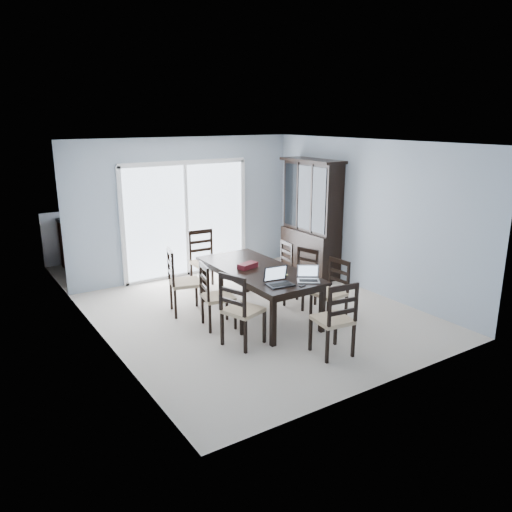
# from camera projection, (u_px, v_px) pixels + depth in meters

# --- Properties ---
(floor) EXTENTS (5.00, 5.00, 0.00)m
(floor) POSITION_uv_depth(u_px,v_px,m) (258.00, 315.00, 7.69)
(floor) COLOR beige
(floor) RESTS_ON ground
(ceiling) EXTENTS (5.00, 5.00, 0.00)m
(ceiling) POSITION_uv_depth(u_px,v_px,m) (258.00, 143.00, 6.99)
(ceiling) COLOR white
(ceiling) RESTS_ON back_wall
(back_wall) EXTENTS (4.50, 0.02, 2.60)m
(back_wall) POSITION_uv_depth(u_px,v_px,m) (185.00, 208.00, 9.36)
(back_wall) COLOR #96A4B3
(back_wall) RESTS_ON floor
(wall_left) EXTENTS (0.02, 5.00, 2.60)m
(wall_left) POSITION_uv_depth(u_px,v_px,m) (106.00, 255.00, 6.16)
(wall_left) COLOR #96A4B3
(wall_left) RESTS_ON floor
(wall_right) EXTENTS (0.02, 5.00, 2.60)m
(wall_right) POSITION_uv_depth(u_px,v_px,m) (368.00, 217.00, 8.52)
(wall_right) COLOR #96A4B3
(wall_right) RESTS_ON floor
(balcony) EXTENTS (4.50, 2.00, 0.10)m
(balcony) POSITION_uv_depth(u_px,v_px,m) (167.00, 264.00, 10.53)
(balcony) COLOR gray
(balcony) RESTS_ON ground
(railing) EXTENTS (4.50, 0.06, 1.10)m
(railing) POSITION_uv_depth(u_px,v_px,m) (148.00, 228.00, 11.17)
(railing) COLOR #99999E
(railing) RESTS_ON balcony
(dining_table) EXTENTS (1.00, 2.20, 0.75)m
(dining_table) POSITION_uv_depth(u_px,v_px,m) (258.00, 273.00, 7.51)
(dining_table) COLOR black
(dining_table) RESTS_ON floor
(china_hutch) EXTENTS (0.50, 1.38, 2.20)m
(china_hutch) POSITION_uv_depth(u_px,v_px,m) (311.00, 219.00, 9.47)
(china_hutch) COLOR black
(china_hutch) RESTS_ON floor
(sliding_door) EXTENTS (2.52, 0.05, 2.18)m
(sliding_door) POSITION_uv_depth(u_px,v_px,m) (186.00, 219.00, 9.39)
(sliding_door) COLOR silver
(sliding_door) RESTS_ON floor
(chair_left_near) EXTENTS (0.57, 0.57, 1.18)m
(chair_left_near) POSITION_uv_depth(u_px,v_px,m) (238.00, 302.00, 6.48)
(chair_left_near) COLOR black
(chair_left_near) RESTS_ON floor
(chair_left_mid) EXTENTS (0.50, 0.49, 1.11)m
(chair_left_mid) POSITION_uv_depth(u_px,v_px,m) (212.00, 289.00, 7.09)
(chair_left_mid) COLOR black
(chair_left_mid) RESTS_ON floor
(chair_left_far) EXTENTS (0.56, 0.55, 1.19)m
(chair_left_far) POSITION_uv_depth(u_px,v_px,m) (179.00, 274.00, 7.60)
(chair_left_far) COLOR black
(chair_left_far) RESTS_ON floor
(chair_right_near) EXTENTS (0.45, 0.44, 1.08)m
(chair_right_near) POSITION_uv_depth(u_px,v_px,m) (334.00, 284.00, 7.35)
(chair_right_near) COLOR black
(chair_right_near) RESTS_ON floor
(chair_right_mid) EXTENTS (0.51, 0.50, 1.05)m
(chair_right_mid) POSITION_uv_depth(u_px,v_px,m) (304.00, 271.00, 8.01)
(chair_right_mid) COLOR black
(chair_right_mid) RESTS_ON floor
(chair_right_far) EXTENTS (0.43, 0.42, 1.02)m
(chair_right_far) POSITION_uv_depth(u_px,v_px,m) (282.00, 262.00, 8.60)
(chair_right_far) COLOR black
(chair_right_far) RESTS_ON floor
(chair_end_near) EXTENTS (0.48, 0.50, 1.15)m
(chair_end_near) POSITION_uv_depth(u_px,v_px,m) (337.00, 312.00, 6.19)
(chair_end_near) COLOR black
(chair_end_near) RESTS_ON floor
(chair_end_far) EXTENTS (0.48, 0.49, 1.20)m
(chair_end_far) POSITION_uv_depth(u_px,v_px,m) (204.00, 254.00, 8.73)
(chair_end_far) COLOR black
(chair_end_far) RESTS_ON floor
(laptop_dark) EXTENTS (0.38, 0.29, 0.24)m
(laptop_dark) POSITION_uv_depth(u_px,v_px,m) (280.00, 281.00, 6.72)
(laptop_dark) COLOR black
(laptop_dark) RESTS_ON dining_table
(laptop_silver) EXTENTS (0.37, 0.35, 0.21)m
(laptop_silver) POSITION_uv_depth(u_px,v_px,m) (308.00, 278.00, 6.89)
(laptop_silver) COLOR silver
(laptop_silver) RESTS_ON dining_table
(book_stack) EXTENTS (0.31, 0.26, 0.04)m
(book_stack) POSITION_uv_depth(u_px,v_px,m) (277.00, 275.00, 7.11)
(book_stack) COLOR maroon
(book_stack) RESTS_ON dining_table
(cell_phone) EXTENTS (0.10, 0.07, 0.01)m
(cell_phone) POSITION_uv_depth(u_px,v_px,m) (302.00, 286.00, 6.71)
(cell_phone) COLOR black
(cell_phone) RESTS_ON dining_table
(game_box) EXTENTS (0.34, 0.23, 0.08)m
(game_box) POSITION_uv_depth(u_px,v_px,m) (248.00, 266.00, 7.50)
(game_box) COLOR #51101B
(game_box) RESTS_ON dining_table
(hot_tub) EXTENTS (2.14, 1.96, 1.00)m
(hot_tub) POSITION_uv_depth(u_px,v_px,m) (122.00, 243.00, 10.00)
(hot_tub) COLOR brown
(hot_tub) RESTS_ON balcony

